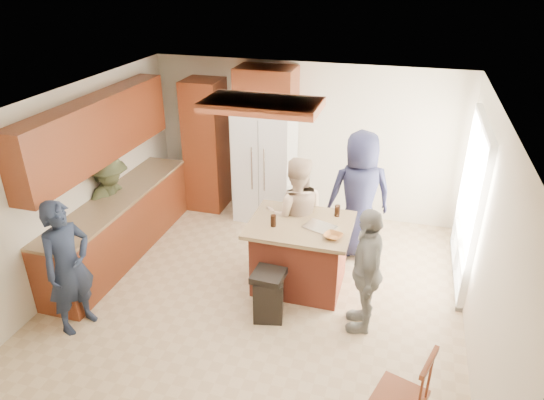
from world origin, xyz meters
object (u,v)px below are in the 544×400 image
(person_counter, at_px, (112,205))
(kitchen_island, at_px, (300,254))
(person_behind_right, at_px, (359,195))
(spindle_chair, at_px, (402,399))
(person_behind_left, at_px, (296,215))
(trash_bin, at_px, (269,295))
(person_front_left, at_px, (68,267))
(person_side_right, at_px, (366,270))
(refrigerator, at_px, (265,165))

(person_counter, relative_size, kitchen_island, 1.17)
(person_behind_right, xyz_separation_m, spindle_chair, (0.76, -2.99, -0.47))
(person_behind_left, xyz_separation_m, trash_bin, (-0.05, -1.10, -0.51))
(kitchen_island, bearing_deg, person_behind_right, 59.00)
(person_front_left, distance_m, spindle_chair, 3.72)
(person_front_left, xyz_separation_m, person_side_right, (3.19, 0.91, -0.04))
(person_front_left, height_order, person_side_right, person_front_left)
(person_front_left, relative_size, trash_bin, 2.57)
(person_side_right, bearing_deg, person_behind_left, -138.43)
(person_behind_right, bearing_deg, spindle_chair, 84.43)
(person_front_left, distance_m, person_behind_left, 2.84)
(person_behind_left, bearing_deg, kitchen_island, 96.61)
(refrigerator, relative_size, trash_bin, 2.86)
(person_behind_left, distance_m, person_counter, 2.62)
(spindle_chair, bearing_deg, kitchen_island, 124.65)
(refrigerator, xyz_separation_m, kitchen_island, (0.99, -1.77, -0.43))
(person_side_right, height_order, refrigerator, refrigerator)
(person_side_right, relative_size, refrigerator, 0.85)
(trash_bin, xyz_separation_m, spindle_chair, (1.57, -1.25, 0.13))
(person_behind_right, height_order, person_side_right, person_behind_right)
(person_front_left, bearing_deg, spindle_chair, -80.42)
(refrigerator, bearing_deg, trash_bin, -72.49)
(person_counter, bearing_deg, person_side_right, -82.86)
(person_counter, relative_size, spindle_chair, 1.51)
(spindle_chair, bearing_deg, person_front_left, 172.24)
(person_front_left, xyz_separation_m, person_counter, (-0.45, 1.56, -0.06))
(person_counter, height_order, refrigerator, refrigerator)
(person_behind_left, relative_size, trash_bin, 2.62)
(person_behind_right, xyz_separation_m, person_counter, (-3.36, -0.93, -0.18))
(person_behind_left, distance_m, person_side_right, 1.40)
(person_behind_left, height_order, person_side_right, person_behind_left)
(person_side_right, xyz_separation_m, kitchen_island, (-0.89, 0.57, -0.29))
(person_behind_right, distance_m, spindle_chair, 3.12)
(refrigerator, distance_m, spindle_chair, 4.45)
(kitchen_island, distance_m, spindle_chair, 2.41)
(refrigerator, bearing_deg, kitchen_island, -60.70)
(person_counter, relative_size, trash_bin, 2.39)
(person_behind_left, bearing_deg, refrigerator, -74.39)
(person_counter, xyz_separation_m, spindle_chair, (4.12, -2.06, -0.30))
(spindle_chair, bearing_deg, person_side_right, 108.82)
(person_behind_right, distance_m, trash_bin, 2.01)
(person_behind_right, distance_m, kitchen_island, 1.26)
(person_behind_right, bearing_deg, person_behind_left, 20.36)
(person_behind_left, relative_size, person_counter, 1.10)
(kitchen_island, bearing_deg, person_behind_left, 112.07)
(person_front_left, bearing_deg, person_behind_left, -31.99)
(person_behind_left, xyz_separation_m, person_counter, (-2.60, -0.29, -0.07))
(refrigerator, relative_size, kitchen_island, 1.41)
(person_front_left, bearing_deg, person_side_right, -56.76)
(person_front_left, distance_m, person_side_right, 3.32)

